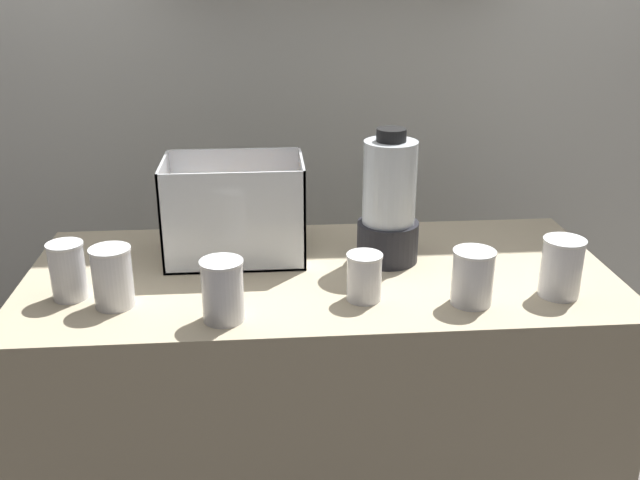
{
  "coord_description": "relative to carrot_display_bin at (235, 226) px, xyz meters",
  "views": [
    {
      "loc": [
        -0.13,
        -1.56,
        1.6
      ],
      "look_at": [
        0.0,
        0.0,
        0.98
      ],
      "focal_mm": 39.96,
      "sensor_mm": 36.0,
      "label": 1
    }
  ],
  "objects": [
    {
      "name": "counter",
      "position": [
        0.2,
        -0.12,
        -0.53
      ],
      "size": [
        1.4,
        0.64,
        0.9
      ],
      "primitive_type": "cube",
      "color": "tan",
      "rests_on": "ground_plane"
    },
    {
      "name": "back_wall_unit",
      "position": [
        0.21,
        0.65,
        0.29
      ],
      "size": [
        2.6,
        0.24,
        2.5
      ],
      "color": "silver",
      "rests_on": "ground_plane"
    },
    {
      "name": "carrot_display_bin",
      "position": [
        0.0,
        0.0,
        0.0
      ],
      "size": [
        0.34,
        0.23,
        0.25
      ],
      "color": "white",
      "rests_on": "counter"
    },
    {
      "name": "blender_pitcher",
      "position": [
        0.38,
        -0.06,
        0.06
      ],
      "size": [
        0.15,
        0.15,
        0.33
      ],
      "color": "black",
      "rests_on": "counter"
    },
    {
      "name": "juice_cup_beet_far_left",
      "position": [
        -0.36,
        -0.22,
        -0.02
      ],
      "size": [
        0.08,
        0.08,
        0.13
      ],
      "color": "white",
      "rests_on": "counter"
    },
    {
      "name": "juice_cup_orange_left",
      "position": [
        -0.25,
        -0.26,
        -0.02
      ],
      "size": [
        0.09,
        0.09,
        0.13
      ],
      "color": "white",
      "rests_on": "counter"
    },
    {
      "name": "juice_cup_pomegranate_middle",
      "position": [
        -0.01,
        -0.35,
        -0.02
      ],
      "size": [
        0.09,
        0.09,
        0.13
      ],
      "color": "white",
      "rests_on": "counter"
    },
    {
      "name": "juice_cup_pomegranate_right",
      "position": [
        0.29,
        -0.28,
        -0.03
      ],
      "size": [
        0.08,
        0.08,
        0.11
      ],
      "color": "white",
      "rests_on": "counter"
    },
    {
      "name": "juice_cup_orange_far_right",
      "position": [
        0.52,
        -0.31,
        -0.02
      ],
      "size": [
        0.09,
        0.09,
        0.12
      ],
      "color": "white",
      "rests_on": "counter"
    },
    {
      "name": "juice_cup_orange_rightmost",
      "position": [
        0.72,
        -0.29,
        -0.02
      ],
      "size": [
        0.09,
        0.09,
        0.13
      ],
      "color": "white",
      "rests_on": "counter"
    }
  ]
}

